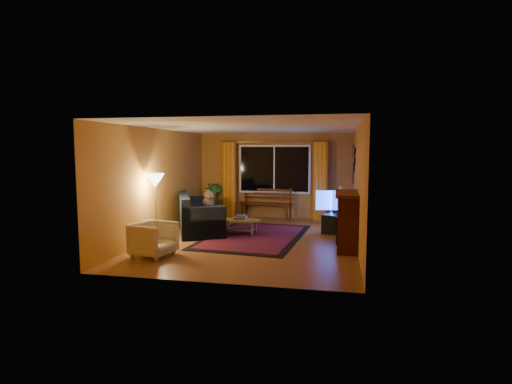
% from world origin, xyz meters
% --- Properties ---
extents(floor, '(4.50, 6.00, 0.02)m').
position_xyz_m(floor, '(0.00, 0.00, -0.01)').
color(floor, brown).
rests_on(floor, ground).
extents(ceiling, '(4.50, 6.00, 0.02)m').
position_xyz_m(ceiling, '(0.00, 0.00, 2.51)').
color(ceiling, white).
rests_on(ceiling, ground).
extents(wall_back, '(4.50, 0.02, 2.50)m').
position_xyz_m(wall_back, '(0.00, 3.01, 1.25)').
color(wall_back, '#B7762F').
rests_on(wall_back, ground).
extents(wall_left, '(0.02, 6.00, 2.50)m').
position_xyz_m(wall_left, '(-2.26, 0.00, 1.25)').
color(wall_left, '#B7762F').
rests_on(wall_left, ground).
extents(wall_right, '(0.02, 6.00, 2.50)m').
position_xyz_m(wall_right, '(2.26, 0.00, 1.25)').
color(wall_right, '#B7762F').
rests_on(wall_right, ground).
extents(window, '(2.00, 0.02, 1.30)m').
position_xyz_m(window, '(0.00, 2.94, 1.45)').
color(window, black).
rests_on(window, wall_back).
extents(curtain_rod, '(3.20, 0.03, 0.03)m').
position_xyz_m(curtain_rod, '(0.00, 2.90, 2.25)').
color(curtain_rod, '#BF8C3F').
rests_on(curtain_rod, wall_back).
extents(curtain_left, '(0.36, 0.36, 2.24)m').
position_xyz_m(curtain_left, '(-1.35, 2.88, 1.12)').
color(curtain_left, orange).
rests_on(curtain_left, ground).
extents(curtain_right, '(0.36, 0.36, 2.24)m').
position_xyz_m(curtain_right, '(1.35, 2.88, 1.12)').
color(curtain_right, orange).
rests_on(curtain_right, ground).
extents(bench, '(1.57, 0.68, 0.46)m').
position_xyz_m(bench, '(-0.20, 2.72, 0.23)').
color(bench, '#401A06').
rests_on(bench, ground).
extents(potted_plant, '(0.65, 0.65, 1.01)m').
position_xyz_m(potted_plant, '(-1.81, 2.75, 0.50)').
color(potted_plant, '#235B1E').
rests_on(potted_plant, ground).
extents(sofa, '(1.85, 2.51, 0.93)m').
position_xyz_m(sofa, '(-1.52, 0.73, 0.47)').
color(sofa, '#151F30').
rests_on(sofa, ground).
extents(dog, '(0.33, 0.45, 0.49)m').
position_xyz_m(dog, '(-1.47, 1.25, 0.70)').
color(dog, '#8E6447').
rests_on(dog, sofa).
extents(armchair, '(0.78, 0.82, 0.72)m').
position_xyz_m(armchair, '(-1.56, -1.75, 0.36)').
color(armchair, beige).
rests_on(armchair, ground).
extents(floor_lamp, '(0.26, 0.26, 1.51)m').
position_xyz_m(floor_lamp, '(-2.00, -0.72, 0.76)').
color(floor_lamp, '#BF8C3F').
rests_on(floor_lamp, ground).
extents(rug, '(2.39, 3.49, 0.02)m').
position_xyz_m(rug, '(-0.03, 0.30, 0.01)').
color(rug, maroon).
rests_on(rug, ground).
extents(coffee_table, '(1.02, 1.02, 0.36)m').
position_xyz_m(coffee_table, '(-0.43, 0.49, 0.18)').
color(coffee_table, '#94884C').
rests_on(coffee_table, ground).
extents(tv_console, '(0.73, 1.16, 0.46)m').
position_xyz_m(tv_console, '(1.83, 1.41, 0.23)').
color(tv_console, black).
rests_on(tv_console, ground).
extents(television, '(0.24, 1.07, 0.61)m').
position_xyz_m(television, '(1.83, 1.41, 0.76)').
color(television, black).
rests_on(television, tv_console).
extents(fireplace, '(0.40, 1.20, 1.10)m').
position_xyz_m(fireplace, '(2.05, -0.40, 0.55)').
color(fireplace, maroon).
rests_on(fireplace, ground).
extents(mirror_cluster, '(0.06, 0.60, 0.56)m').
position_xyz_m(mirror_cluster, '(2.21, 1.30, 1.80)').
color(mirror_cluster, black).
rests_on(mirror_cluster, wall_right).
extents(painting, '(0.04, 0.76, 0.96)m').
position_xyz_m(painting, '(2.22, 2.45, 1.65)').
color(painting, '#C75B1D').
rests_on(painting, wall_right).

